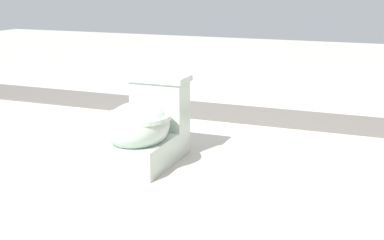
# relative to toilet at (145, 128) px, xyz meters

# --- Properties ---
(ground_plane) EXTENTS (14.00, 14.00, 0.00)m
(ground_plane) POSITION_rel_toilet_xyz_m (-0.11, 0.14, -0.22)
(ground_plane) COLOR #B7B2A8
(gravel_strip) EXTENTS (0.56, 8.00, 0.01)m
(gravel_strip) POSITION_rel_toilet_xyz_m (-1.37, 0.64, -0.21)
(gravel_strip) COLOR #605B56
(gravel_strip) RESTS_ON ground
(toilet) EXTENTS (0.64, 0.39, 0.52)m
(toilet) POSITION_rel_toilet_xyz_m (0.00, 0.00, 0.00)
(toilet) COLOR #B2C6B7
(toilet) RESTS_ON ground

